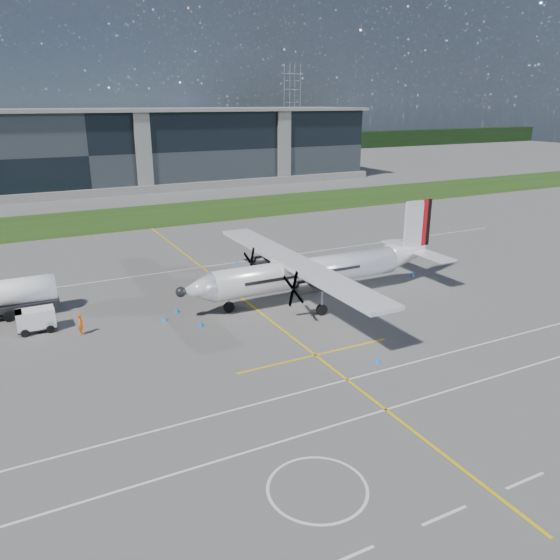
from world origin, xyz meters
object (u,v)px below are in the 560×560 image
(safety_cone_nose_stbd, at_px, (177,310))
(safety_cone_stbdwing, at_px, (237,261))
(turboprop_aircraft, at_px, (317,254))
(ground_crew_person, at_px, (81,323))
(safety_cone_tail, at_px, (412,274))
(safety_cone_nose_port, at_px, (201,323))
(pylon_east, at_px, (292,107))
(baggage_tug, at_px, (36,320))
(safety_cone_portwing, at_px, (378,359))
(safety_cone_fwd, at_px, (164,318))

(safety_cone_nose_stbd, bearing_deg, safety_cone_stbdwing, 47.93)
(safety_cone_stbdwing, bearing_deg, turboprop_aircraft, -79.99)
(turboprop_aircraft, bearing_deg, ground_crew_person, 177.58)
(turboprop_aircraft, distance_m, safety_cone_tail, 12.40)
(turboprop_aircraft, xyz_separation_m, safety_cone_nose_port, (-11.66, -1.76, -3.75))
(pylon_east, xyz_separation_m, baggage_tug, (-99.09, -142.47, -14.11))
(baggage_tug, relative_size, safety_cone_portwing, 5.94)
(ground_crew_person, height_order, safety_cone_tail, ground_crew_person)
(baggage_tug, height_order, safety_cone_stbdwing, baggage_tug)
(safety_cone_nose_stbd, relative_size, safety_cone_tail, 1.00)
(safety_cone_nose_port, relative_size, safety_cone_nose_stbd, 1.00)
(pylon_east, bearing_deg, safety_cone_stbdwing, -120.54)
(turboprop_aircraft, xyz_separation_m, safety_cone_tail, (11.80, 0.74, -3.75))
(safety_cone_nose_port, relative_size, safety_cone_tail, 1.00)
(safety_cone_fwd, height_order, safety_cone_tail, same)
(safety_cone_fwd, xyz_separation_m, safety_cone_tail, (25.79, 0.12, 0.00))
(pylon_east, relative_size, safety_cone_nose_stbd, 60.00)
(safety_cone_nose_port, bearing_deg, ground_crew_person, 163.18)
(turboprop_aircraft, distance_m, baggage_tug, 23.76)
(ground_crew_person, height_order, safety_cone_nose_stbd, ground_crew_person)
(ground_crew_person, bearing_deg, safety_cone_stbdwing, -40.70)
(safety_cone_nose_port, xyz_separation_m, safety_cone_portwing, (8.64, -11.57, 0.00))
(pylon_east, height_order, safety_cone_tail, pylon_east)
(safety_cone_portwing, bearing_deg, ground_crew_person, 140.66)
(safety_cone_nose_stbd, height_order, safety_cone_tail, same)
(ground_crew_person, height_order, safety_cone_fwd, ground_crew_person)
(safety_cone_nose_port, distance_m, safety_cone_nose_stbd, 3.78)
(pylon_east, xyz_separation_m, turboprop_aircraft, (-75.74, -145.55, -11.00))
(turboprop_aircraft, height_order, ground_crew_person, turboprop_aircraft)
(pylon_east, height_order, safety_cone_fwd, pylon_east)
(ground_crew_person, xyz_separation_m, safety_cone_nose_stbd, (7.82, 1.05, -0.71))
(safety_cone_stbdwing, relative_size, safety_cone_nose_port, 1.00)
(safety_cone_fwd, bearing_deg, safety_cone_portwing, -51.84)
(pylon_east, height_order, safety_cone_stbdwing, pylon_east)
(pylon_east, relative_size, safety_cone_stbdwing, 60.00)
(pylon_east, bearing_deg, safety_cone_portwing, -116.37)
(turboprop_aircraft, bearing_deg, safety_cone_nose_port, -171.40)
(turboprop_aircraft, bearing_deg, safety_cone_stbdwing, 100.01)
(pylon_east, xyz_separation_m, safety_cone_nose_port, (-87.41, -147.32, -14.75))
(safety_cone_portwing, bearing_deg, safety_cone_stbdwing, 88.50)
(turboprop_aircraft, height_order, safety_cone_stbdwing, turboprop_aircraft)
(pylon_east, distance_m, ground_crew_person, 174.26)
(safety_cone_fwd, bearing_deg, pylon_east, 58.24)
(pylon_east, height_order, safety_cone_nose_stbd, pylon_east)
(turboprop_aircraft, relative_size, safety_cone_fwd, 53.28)
(safety_cone_nose_stbd, bearing_deg, pylon_east, 58.43)
(safety_cone_tail, bearing_deg, turboprop_aircraft, -176.43)
(safety_cone_nose_port, xyz_separation_m, safety_cone_nose_stbd, (-0.86, 3.68, 0.00))
(ground_crew_person, relative_size, safety_cone_portwing, 3.86)
(turboprop_aircraft, bearing_deg, pylon_east, 62.51)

